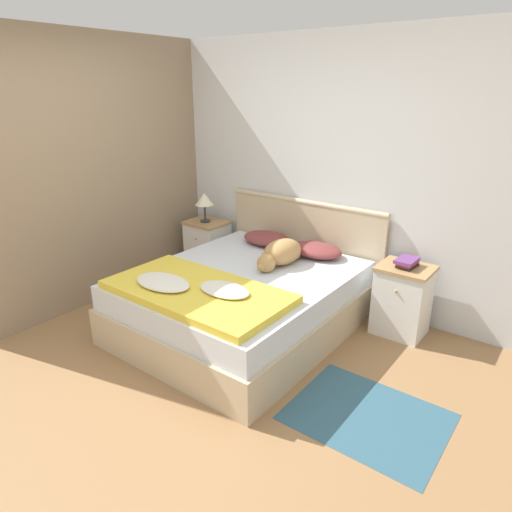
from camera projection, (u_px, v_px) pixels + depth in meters
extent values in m
plane|color=#997047|center=(165.00, 389.00, 3.31)|extent=(16.00, 16.00, 0.00)
cube|color=silver|center=(320.00, 173.00, 4.46)|extent=(9.00, 0.06, 2.55)
cube|color=gray|center=(121.00, 170.00, 4.61)|extent=(0.06, 3.10, 2.55)
cube|color=#C6B28E|center=(243.00, 312.00, 4.09)|extent=(1.68, 1.99, 0.33)
cube|color=silver|center=(242.00, 284.00, 4.00)|extent=(1.62, 1.93, 0.21)
cube|color=#C6B28E|center=(303.00, 248.00, 4.74)|extent=(1.76, 0.04, 0.97)
cylinder|color=#C6B28E|center=(305.00, 202.00, 4.57)|extent=(1.76, 0.06, 0.06)
cube|color=white|center=(208.00, 248.00, 5.29)|extent=(0.42, 0.37, 0.60)
cube|color=tan|center=(207.00, 222.00, 5.18)|extent=(0.45, 0.39, 0.03)
sphere|color=tan|center=(196.00, 239.00, 5.09)|extent=(0.02, 0.02, 0.02)
cube|color=white|center=(402.00, 302.00, 3.98)|extent=(0.42, 0.37, 0.60)
cube|color=tan|center=(406.00, 268.00, 3.88)|extent=(0.45, 0.39, 0.03)
sphere|color=tan|center=(396.00, 291.00, 3.78)|extent=(0.02, 0.02, 0.02)
ellipsoid|color=brown|center=(267.00, 238.00, 4.67)|extent=(0.52, 0.36, 0.12)
ellipsoid|color=brown|center=(316.00, 250.00, 4.35)|extent=(0.52, 0.36, 0.12)
cube|color=yellow|center=(197.00, 292.00, 3.53)|extent=(1.46, 0.76, 0.06)
ellipsoid|color=silver|center=(163.00, 282.00, 3.57)|extent=(0.51, 0.31, 0.06)
ellipsoid|color=silver|center=(224.00, 290.00, 3.45)|extent=(0.44, 0.27, 0.05)
ellipsoid|color=tan|center=(283.00, 252.00, 4.15)|extent=(0.29, 0.43, 0.22)
sphere|color=tan|center=(266.00, 263.00, 3.97)|extent=(0.16, 0.16, 0.16)
ellipsoid|color=tan|center=(261.00, 267.00, 3.92)|extent=(0.07, 0.09, 0.07)
cone|color=tan|center=(263.00, 255.00, 3.98)|extent=(0.05, 0.05, 0.06)
cone|color=tan|center=(271.00, 257.00, 3.93)|extent=(0.05, 0.05, 0.06)
ellipsoid|color=tan|center=(297.00, 254.00, 4.28)|extent=(0.15, 0.20, 0.08)
cube|color=#232328|center=(407.00, 266.00, 3.86)|extent=(0.15, 0.20, 0.02)
cube|color=#AD2D28|center=(407.00, 263.00, 3.86)|extent=(0.14, 0.21, 0.02)
cube|color=#703D7F|center=(407.00, 260.00, 3.85)|extent=(0.16, 0.23, 0.03)
cylinder|color=#2D2D33|center=(205.00, 221.00, 5.15)|extent=(0.11, 0.11, 0.02)
cylinder|color=#2D2D33|center=(205.00, 212.00, 5.12)|extent=(0.02, 0.02, 0.18)
cone|color=beige|center=(204.00, 199.00, 5.07)|extent=(0.21, 0.21, 0.13)
cube|color=#335B70|center=(367.00, 416.00, 3.03)|extent=(0.99, 0.79, 0.00)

